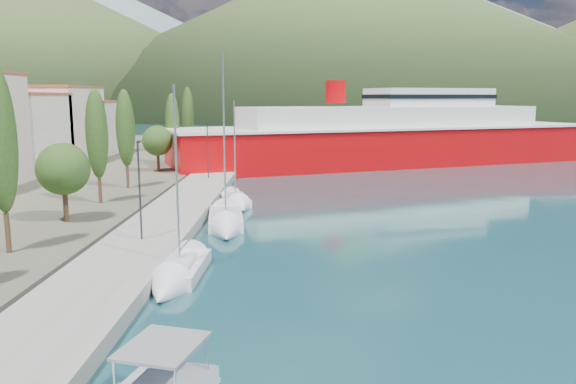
{
  "coord_description": "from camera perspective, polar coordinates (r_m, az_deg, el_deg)",
  "views": [
    {
      "loc": [
        0.45,
        -21.16,
        9.44
      ],
      "look_at": [
        0.0,
        14.0,
        3.5
      ],
      "focal_mm": 35.0,
      "sensor_mm": 36.0,
      "label": 1
    }
  ],
  "objects": [
    {
      "name": "ferry",
      "position": [
        81.65,
        10.41,
        5.43
      ],
      "size": [
        62.5,
        34.7,
        12.31
      ],
      "color": "#BB0509",
      "rests_on": "ground"
    },
    {
      "name": "hills_near",
      "position": [
        407.52,
        15.1,
        14.87
      ],
      "size": [
        1010.0,
        520.0,
        115.0
      ],
      "color": "#40562B",
      "rests_on": "ground"
    },
    {
      "name": "sailboat_near",
      "position": [
        29.32,
        -11.61,
        -8.78
      ],
      "size": [
        2.5,
        7.72,
        11.01
      ],
      "color": "silver",
      "rests_on": "ground"
    },
    {
      "name": "sailboat_far",
      "position": [
        49.0,
        -5.1,
        -1.22
      ],
      "size": [
        3.86,
        7.15,
        10.03
      ],
      "color": "silver",
      "rests_on": "ground"
    },
    {
      "name": "sailboat_mid",
      "position": [
        40.61,
        -6.32,
        -3.44
      ],
      "size": [
        3.72,
        9.72,
        13.64
      ],
      "color": "silver",
      "rests_on": "ground"
    },
    {
      "name": "ground",
      "position": [
        141.47,
        0.55,
        5.76
      ],
      "size": [
        1400.0,
        1400.0,
        0.0
      ],
      "primitive_type": "plane",
      "color": "#19444A"
    },
    {
      "name": "tree_row",
      "position": [
        54.86,
        -16.65,
        5.35
      ],
      "size": [
        3.69,
        64.41,
        10.54
      ],
      "color": "#47301E",
      "rests_on": "land_strip"
    },
    {
      "name": "quay",
      "position": [
        48.94,
        -10.42,
        -1.22
      ],
      "size": [
        5.0,
        88.0,
        0.8
      ],
      "primitive_type": "cube",
      "color": "gray",
      "rests_on": "ground"
    },
    {
      "name": "hills_far",
      "position": [
        658.15,
        13.32,
        15.27
      ],
      "size": [
        1480.0,
        900.0,
        180.0
      ],
      "color": "slate",
      "rests_on": "ground"
    },
    {
      "name": "lamp_posts",
      "position": [
        37.18,
        -14.0,
        1.02
      ],
      "size": [
        0.15,
        48.04,
        6.06
      ],
      "color": "#2D2D33",
      "rests_on": "quay"
    }
  ]
}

